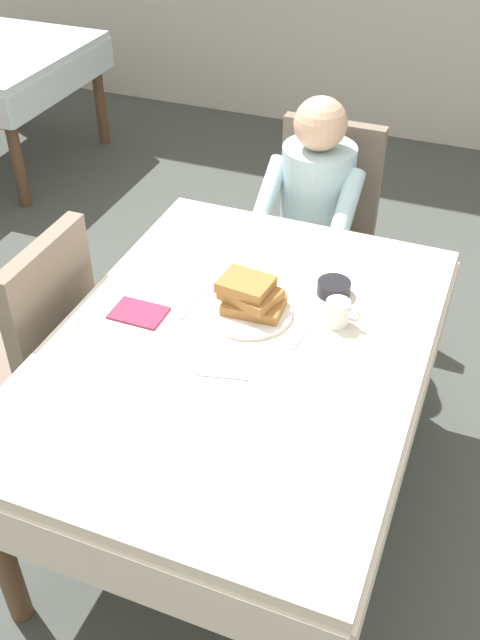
{
  "coord_description": "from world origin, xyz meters",
  "views": [
    {
      "loc": [
        0.62,
        -1.56,
        2.15
      ],
      "look_at": [
        -0.01,
        0.04,
        0.79
      ],
      "focal_mm": 40.66,
      "sensor_mm": 36.0,
      "label": 1
    }
  ],
  "objects_px": {
    "diner_person": "(314,205)",
    "spoon_near_edge": "(223,376)",
    "breakfast_stack": "(250,295)",
    "chair_left_side": "(34,336)",
    "knife_right_of_plate": "(304,330)",
    "fork_left_of_plate": "(192,303)",
    "plate_breakfast": "(249,311)",
    "cup_coffee": "(338,313)",
    "chair_diner": "(322,217)",
    "bowl_butter": "(334,288)",
    "dining_table_main": "(238,364)",
    "background_table_far": "(1,68)"
  },
  "relations": [
    {
      "from": "dining_table_main",
      "to": "bowl_butter",
      "type": "distance_m",
      "value": 0.42
    },
    {
      "from": "fork_left_of_plate",
      "to": "background_table_far",
      "type": "bearing_deg",
      "value": 47.53
    },
    {
      "from": "chair_left_side",
      "to": "breakfast_stack",
      "type": "bearing_deg",
      "value": -78.38
    },
    {
      "from": "cup_coffee",
      "to": "background_table_far",
      "type": "bearing_deg",
      "value": 145.05
    },
    {
      "from": "dining_table_main",
      "to": "plate_breakfast",
      "type": "relative_size",
      "value": 5.44
    },
    {
      "from": "breakfast_stack",
      "to": "bowl_butter",
      "type": "relative_size",
      "value": 1.91
    },
    {
      "from": "diner_person",
      "to": "chair_left_side",
      "type": "relative_size",
      "value": 1.2
    },
    {
      "from": "chair_diner",
      "to": "bowl_butter",
      "type": "relative_size",
      "value": 8.45
    },
    {
      "from": "dining_table_main",
      "to": "bowl_butter",
      "type": "xyz_separation_m",
      "value": [
        0.2,
        0.35,
        0.11
      ]
    },
    {
      "from": "chair_diner",
      "to": "knife_right_of_plate",
      "type": "bearing_deg",
      "value": 102.64
    },
    {
      "from": "bowl_butter",
      "to": "breakfast_stack",
      "type": "bearing_deg",
      "value": -138.79
    },
    {
      "from": "cup_coffee",
      "to": "knife_right_of_plate",
      "type": "height_order",
      "value": "cup_coffee"
    },
    {
      "from": "chair_diner",
      "to": "breakfast_stack",
      "type": "distance_m",
      "value": 1.05
    },
    {
      "from": "plate_breakfast",
      "to": "fork_left_of_plate",
      "type": "xyz_separation_m",
      "value": [
        -0.19,
        -0.02,
        -0.01
      ]
    },
    {
      "from": "knife_right_of_plate",
      "to": "background_table_far",
      "type": "bearing_deg",
      "value": 56.58
    },
    {
      "from": "knife_right_of_plate",
      "to": "bowl_butter",
      "type": "bearing_deg",
      "value": -4.53
    },
    {
      "from": "bowl_butter",
      "to": "spoon_near_edge",
      "type": "distance_m",
      "value": 0.54
    },
    {
      "from": "chair_left_side",
      "to": "plate_breakfast",
      "type": "height_order",
      "value": "chair_left_side"
    },
    {
      "from": "bowl_butter",
      "to": "knife_right_of_plate",
      "type": "height_order",
      "value": "bowl_butter"
    },
    {
      "from": "dining_table_main",
      "to": "bowl_butter",
      "type": "bearing_deg",
      "value": 59.92
    },
    {
      "from": "fork_left_of_plate",
      "to": "plate_breakfast",
      "type": "bearing_deg",
      "value": -84.99
    },
    {
      "from": "diner_person",
      "to": "breakfast_stack",
      "type": "bearing_deg",
      "value": 93.03
    },
    {
      "from": "chair_left_side",
      "to": "plate_breakfast",
      "type": "relative_size",
      "value": 3.32
    },
    {
      "from": "cup_coffee",
      "to": "fork_left_of_plate",
      "type": "height_order",
      "value": "cup_coffee"
    },
    {
      "from": "knife_right_of_plate",
      "to": "chair_left_side",
      "type": "bearing_deg",
      "value": 101.07
    },
    {
      "from": "dining_table_main",
      "to": "background_table_far",
      "type": "height_order",
      "value": "same"
    },
    {
      "from": "chair_left_side",
      "to": "bowl_butter",
      "type": "distance_m",
      "value": 1.06
    },
    {
      "from": "bowl_butter",
      "to": "spoon_near_edge",
      "type": "relative_size",
      "value": 0.73
    },
    {
      "from": "plate_breakfast",
      "to": "chair_left_side",
      "type": "bearing_deg",
      "value": -169.03
    },
    {
      "from": "chair_diner",
      "to": "fork_left_of_plate",
      "type": "distance_m",
      "value": 1.08
    },
    {
      "from": "plate_breakfast",
      "to": "knife_right_of_plate",
      "type": "xyz_separation_m",
      "value": [
        0.19,
        -0.02,
        -0.01
      ]
    },
    {
      "from": "chair_diner",
      "to": "fork_left_of_plate",
      "type": "xyz_separation_m",
      "value": [
        -0.15,
        -1.04,
        0.21
      ]
    },
    {
      "from": "chair_diner",
      "to": "plate_breakfast",
      "type": "height_order",
      "value": "chair_diner"
    },
    {
      "from": "diner_person",
      "to": "spoon_near_edge",
      "type": "height_order",
      "value": "diner_person"
    },
    {
      "from": "dining_table_main",
      "to": "breakfast_stack",
      "type": "distance_m",
      "value": 0.22
    },
    {
      "from": "cup_coffee",
      "to": "knife_right_of_plate",
      "type": "relative_size",
      "value": 0.57
    },
    {
      "from": "chair_left_side",
      "to": "breakfast_stack",
      "type": "height_order",
      "value": "chair_left_side"
    },
    {
      "from": "diner_person",
      "to": "cup_coffee",
      "type": "height_order",
      "value": "diner_person"
    },
    {
      "from": "spoon_near_edge",
      "to": "cup_coffee",
      "type": "bearing_deg",
      "value": 42.92
    },
    {
      "from": "chair_diner",
      "to": "spoon_near_edge",
      "type": "bearing_deg",
      "value": 93.54
    },
    {
      "from": "chair_left_side",
      "to": "knife_right_of_plate",
      "type": "bearing_deg",
      "value": -82.4
    },
    {
      "from": "dining_table_main",
      "to": "cup_coffee",
      "type": "height_order",
      "value": "cup_coffee"
    },
    {
      "from": "diner_person",
      "to": "cup_coffee",
      "type": "xyz_separation_m",
      "value": [
        0.32,
        -0.82,
        0.11
      ]
    },
    {
      "from": "cup_coffee",
      "to": "bowl_butter",
      "type": "distance_m",
      "value": 0.16
    },
    {
      "from": "dining_table_main",
      "to": "fork_left_of_plate",
      "type": "xyz_separation_m",
      "value": [
        -0.21,
        0.13,
        0.09
      ]
    },
    {
      "from": "knife_right_of_plate",
      "to": "background_table_far",
      "type": "relative_size",
      "value": 0.18
    },
    {
      "from": "diner_person",
      "to": "bowl_butter",
      "type": "bearing_deg",
      "value": 111.7
    },
    {
      "from": "bowl_butter",
      "to": "plate_breakfast",
      "type": "bearing_deg",
      "value": -137.64
    },
    {
      "from": "chair_diner",
      "to": "diner_person",
      "type": "relative_size",
      "value": 0.83
    },
    {
      "from": "chair_left_side",
      "to": "knife_right_of_plate",
      "type": "relative_size",
      "value": 4.65
    }
  ]
}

